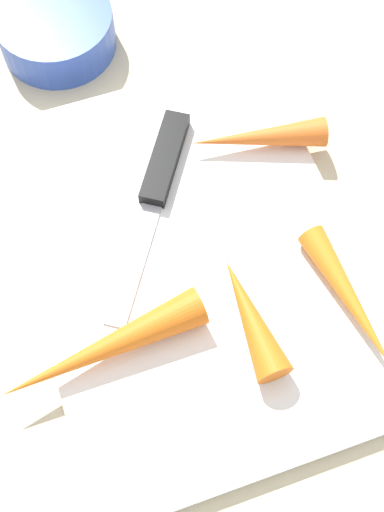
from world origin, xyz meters
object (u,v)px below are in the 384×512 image
(carrot_long, at_px, (351,300))
(carrot_longest, at_px, (104,349))
(carrot_short, at_px, (257,138))
(small_bowl, at_px, (56,31))
(carrot_shortest, at_px, (250,316))
(cutting_board, at_px, (192,259))
(knife, at_px, (161,171))

(carrot_long, distance_m, carrot_longest, 0.19)
(carrot_short, relative_size, small_bowl, 1.07)
(carrot_longest, bearing_deg, carrot_short, -148.64)
(carrot_shortest, bearing_deg, carrot_long, -100.22)
(small_bowl, bearing_deg, carrot_shortest, 11.97)
(cutting_board, relative_size, carrot_long, 2.85)
(knife, bearing_deg, carrot_shortest, 41.76)
(knife, xyz_separation_m, carrot_short, (-0.00, 0.09, 0.01))
(carrot_shortest, height_order, small_bowl, carrot_shortest)
(knife, bearing_deg, small_bowl, -132.55)
(carrot_shortest, relative_size, small_bowl, 0.90)
(carrot_short, relative_size, carrot_shortest, 1.19)
(cutting_board, relative_size, carrot_longest, 2.25)
(carrot_short, height_order, small_bowl, small_bowl)
(cutting_board, height_order, carrot_longest, carrot_longest)
(cutting_board, relative_size, small_bowl, 3.27)
(knife, distance_m, carrot_longest, 0.16)
(cutting_board, distance_m, knife, 0.08)
(carrot_short, bearing_deg, cutting_board, 56.12)
(knife, relative_size, carrot_short, 1.52)
(knife, relative_size, carrot_long, 1.41)
(cutting_board, distance_m, carrot_shortest, 0.07)
(knife, xyz_separation_m, small_bowl, (-0.18, -0.05, 0.00))
(carrot_short, bearing_deg, knife, 13.67)
(carrot_longest, relative_size, carrot_short, 1.36)
(knife, height_order, small_bowl, small_bowl)
(carrot_short, xyz_separation_m, carrot_shortest, (0.15, -0.06, 0.00))
(carrot_shortest, bearing_deg, cutting_board, 17.48)
(knife, relative_size, carrot_shortest, 1.80)
(knife, relative_size, carrot_longest, 1.12)
(carrot_long, distance_m, small_bowl, 0.37)
(carrot_shortest, bearing_deg, carrot_longest, 83.11)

